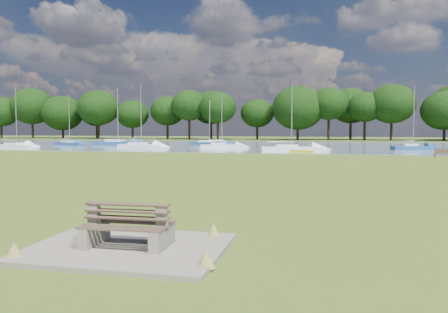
% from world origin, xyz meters
% --- Properties ---
extents(ground, '(220.00, 220.00, 0.00)m').
position_xyz_m(ground, '(0.00, 0.00, 0.00)').
color(ground, olive).
extents(river, '(220.00, 40.00, 0.10)m').
position_xyz_m(river, '(0.00, 42.00, 0.00)').
color(river, gray).
rests_on(river, ground).
extents(far_bank, '(220.00, 20.00, 0.40)m').
position_xyz_m(far_bank, '(0.00, 72.00, 0.00)').
color(far_bank, '#4C6626').
rests_on(far_bank, ground).
extents(concrete_pad, '(4.20, 3.20, 0.10)m').
position_xyz_m(concrete_pad, '(0.00, -14.00, 0.05)').
color(concrete_pad, gray).
rests_on(concrete_pad, ground).
extents(bench_pair, '(1.91, 1.16, 1.01)m').
position_xyz_m(bench_pair, '(-0.00, -14.00, 0.51)').
color(bench_pair, gray).
rests_on(bench_pair, concrete_pad).
extents(riverbank_bench, '(1.40, 0.54, 0.84)m').
position_xyz_m(riverbank_bench, '(14.57, 19.02, 0.42)').
color(riverbank_bench, brown).
rests_on(riverbank_bench, ground).
extents(kayak, '(2.65, 1.54, 0.26)m').
position_xyz_m(kayak, '(2.09, 24.00, 0.18)').
color(kayak, yellow).
rests_on(kayak, river).
extents(tree_line, '(145.94, 9.53, 11.54)m').
position_xyz_m(tree_line, '(1.21, 68.00, 6.88)').
color(tree_line, black).
rests_on(tree_line, far_bank).
extents(sailboat_0, '(6.35, 3.05, 6.69)m').
position_xyz_m(sailboat_0, '(-12.15, 40.00, 0.48)').
color(sailboat_0, '#244B84').
rests_on(sailboat_0, river).
extents(sailboat_1, '(7.37, 2.40, 8.59)m').
position_xyz_m(sailboat_1, '(-25.81, 37.79, 0.57)').
color(sailboat_1, '#244B84').
rests_on(sailboat_1, river).
extents(sailboat_2, '(6.58, 3.30, 7.80)m').
position_xyz_m(sailboat_2, '(-34.04, 26.02, 0.46)').
color(sailboat_2, white).
rests_on(sailboat_2, river).
extents(sailboat_3, '(5.67, 2.74, 7.05)m').
position_xyz_m(sailboat_3, '(-8.52, 32.20, 0.46)').
color(sailboat_3, white).
rests_on(sailboat_3, river).
extents(sailboat_4, '(5.15, 2.72, 7.57)m').
position_xyz_m(sailboat_4, '(14.72, 32.92, 0.50)').
color(sailboat_4, '#244B84').
rests_on(sailboat_4, river).
extents(sailboat_6, '(5.77, 3.32, 7.52)m').
position_xyz_m(sailboat_6, '(-32.81, 36.10, 0.48)').
color(sailboat_6, '#244B84').
rests_on(sailboat_6, river).
extents(sailboat_8, '(6.54, 2.68, 8.38)m').
position_xyz_m(sailboat_8, '(-18.96, 30.59, 0.47)').
color(sailboat_8, white).
rests_on(sailboat_8, river).
extents(sailboat_9, '(7.08, 3.31, 7.80)m').
position_xyz_m(sailboat_9, '(0.71, 27.28, 0.47)').
color(sailboat_9, white).
rests_on(sailboat_9, river).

